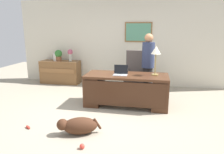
# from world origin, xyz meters

# --- Properties ---
(ground_plane) EXTENTS (12.00, 12.00, 0.00)m
(ground_plane) POSITION_xyz_m (0.00, 0.00, 0.00)
(ground_plane) COLOR #9E937F
(back_wall) EXTENTS (7.00, 0.16, 2.70)m
(back_wall) POSITION_xyz_m (0.00, 2.60, 1.35)
(back_wall) COLOR beige
(back_wall) RESTS_ON ground_plane
(desk) EXTENTS (1.92, 0.80, 0.75)m
(desk) POSITION_xyz_m (0.35, 0.58, 0.41)
(desk) COLOR #4C2B19
(desk) RESTS_ON ground_plane
(credenza) EXTENTS (1.29, 0.50, 0.75)m
(credenza) POSITION_xyz_m (-2.08, 2.25, 0.37)
(credenza) COLOR brown
(credenza) RESTS_ON ground_plane
(armchair) EXTENTS (0.60, 0.59, 1.20)m
(armchair) POSITION_xyz_m (0.49, 1.63, 0.52)
(armchair) COLOR #564C47
(armchair) RESTS_ON ground_plane
(person_standing) EXTENTS (0.32, 0.32, 1.67)m
(person_standing) POSITION_xyz_m (0.81, 1.34, 0.86)
(person_standing) COLOR #262323
(person_standing) RESTS_ON ground_plane
(dog_lying) EXTENTS (0.75, 0.48, 0.30)m
(dog_lying) POSITION_xyz_m (-0.28, -0.97, 0.16)
(dog_lying) COLOR #472819
(dog_lying) RESTS_ON ground_plane
(laptop) EXTENTS (0.32, 0.22, 0.22)m
(laptop) POSITION_xyz_m (0.22, 0.56, 0.81)
(laptop) COLOR #B2B5BA
(laptop) RESTS_ON desk
(desk_lamp) EXTENTS (0.22, 0.22, 0.67)m
(desk_lamp) POSITION_xyz_m (1.00, 0.69, 1.28)
(desk_lamp) COLOR #9E8447
(desk_lamp) RESTS_ON desk
(vase_with_flowers) EXTENTS (0.17, 0.17, 0.39)m
(vase_with_flowers) POSITION_xyz_m (-1.71, 2.25, 0.99)
(vase_with_flowers) COLOR beige
(vase_with_flowers) RESTS_ON credenza
(vase_empty) EXTENTS (0.14, 0.14, 0.25)m
(vase_empty) POSITION_xyz_m (-2.24, 2.25, 0.88)
(vase_empty) COLOR silver
(vase_empty) RESTS_ON credenza
(potted_plant) EXTENTS (0.24, 0.24, 0.36)m
(potted_plant) POSITION_xyz_m (-2.12, 2.25, 0.95)
(potted_plant) COLOR brown
(potted_plant) RESTS_ON credenza
(dog_toy_ball) EXTENTS (0.08, 0.08, 0.08)m
(dog_toy_ball) POSITION_xyz_m (-0.06, -1.40, 0.04)
(dog_toy_ball) COLOR #E53F33
(dog_toy_ball) RESTS_ON ground_plane
(dog_toy_plush) EXTENTS (0.15, 0.12, 0.05)m
(dog_toy_plush) POSITION_xyz_m (-1.27, -0.96, 0.03)
(dog_toy_plush) COLOR #E53F33
(dog_toy_plush) RESTS_ON ground_plane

